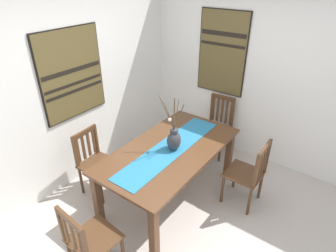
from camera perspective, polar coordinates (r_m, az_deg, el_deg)
name	(u,v)px	position (r m, az deg, el deg)	size (l,w,h in m)	color
ground_plane	(192,226)	(3.57, 4.76, -19.46)	(6.40, 6.40, 0.03)	#B2A89E
wall_back	(73,84)	(3.88, -18.52, 7.97)	(6.40, 0.12, 2.70)	silver
wall_side	(266,74)	(4.29, 19.05, 9.87)	(0.12, 6.40, 2.70)	silver
dining_table	(170,155)	(3.47, 0.44, -5.96)	(1.85, 0.98, 0.76)	#51331E
table_runner	(170,148)	(3.41, 0.45, -4.49)	(1.70, 0.36, 0.01)	#236B93
centerpiece_vase	(174,139)	(3.33, 1.19, -2.71)	(0.19, 0.32, 0.71)	#333338
chair_0	(249,173)	(3.64, 15.98, -9.04)	(0.42, 0.42, 0.91)	#4C301C
chair_1	(218,125)	(4.55, 9.96, 0.28)	(0.44, 0.44, 0.94)	#4C301C
chair_2	(95,161)	(3.83, -14.42, -6.82)	(0.45, 0.45, 0.88)	#4C301C
chair_3	(89,240)	(2.93, -15.62, -21.29)	(0.45, 0.45, 0.87)	#4C301C
painting_on_back_wall	(72,74)	(3.76, -18.79, 9.86)	(0.91, 0.05, 1.12)	black
painting_on_side_wall	(222,53)	(4.40, 10.88, 14.23)	(0.05, 0.76, 1.23)	black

